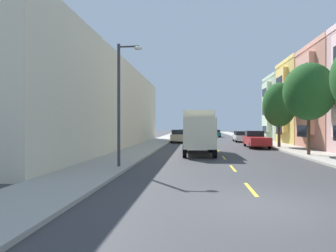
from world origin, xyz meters
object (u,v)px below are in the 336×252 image
object	(u,v)px
parked_pickup_red	(256,140)
parked_wagon_white	(241,136)
street_tree_third	(279,105)
delivery_box_truck	(198,130)
parked_pickup_champagne	(179,136)
parked_wagon_forest	(184,133)
moving_teal_sedan	(215,133)
street_lamp	(122,95)
street_tree_second	(309,92)
parked_sedan_silver	(184,132)

from	to	relation	value
parked_pickup_red	parked_wagon_white	distance (m)	9.87
street_tree_third	delivery_box_truck	bearing A→B (deg)	-141.96
parked_pickup_champagne	parked_wagon_white	xyz separation A→B (m)	(8.45, 2.13, -0.02)
parked_wagon_forest	moving_teal_sedan	xyz separation A→B (m)	(6.18, 1.27, -0.05)
street_lamp	moving_teal_sedan	distance (m)	41.94
street_tree_third	parked_pickup_red	distance (m)	4.20
parked_wagon_forest	moving_teal_sedan	size ratio (longest dim) A/B	1.05
street_tree_second	parked_sedan_silver	xyz separation A→B (m)	(-10.87, 38.94, -4.08)
delivery_box_truck	parked_pickup_champagne	distance (m)	14.96
street_tree_second	parked_wagon_white	world-z (taller)	street_tree_second
parked_pickup_red	moving_teal_sedan	xyz separation A→B (m)	(-2.43, 25.69, -0.08)
street_tree_second	street_tree_third	distance (m)	7.59
parked_wagon_forest	parked_pickup_champagne	bearing A→B (deg)	-89.51
moving_teal_sedan	street_lamp	bearing A→B (deg)	-100.67
parked_pickup_champagne	parked_sedan_silver	xyz separation A→B (m)	(-0.23, 23.07, -0.08)
delivery_box_truck	moving_teal_sedan	distance (m)	32.89
street_tree_third	parked_sedan_silver	bearing A→B (deg)	109.11
parked_pickup_red	parked_wagon_white	xyz separation A→B (m)	(-0.02, 9.87, -0.02)
street_tree_third	parked_wagon_forest	xyz separation A→B (m)	(-10.78, 24.99, -3.58)
street_lamp	parked_pickup_red	bearing A→B (deg)	56.56
delivery_box_truck	parked_sedan_silver	size ratio (longest dim) A/B	1.62
street_tree_second	parked_pickup_red	xyz separation A→B (m)	(-2.17, 8.14, -4.00)
parked_pickup_champagne	street_lamp	bearing A→B (deg)	-94.21
street_lamp	street_tree_second	bearing A→B (deg)	30.49
street_tree_third	street_lamp	bearing A→B (deg)	-129.75
parked_pickup_red	delivery_box_truck	bearing A→B (deg)	-130.85
street_tree_second	parked_pickup_red	distance (m)	9.32
street_tree_third	parked_pickup_red	xyz separation A→B (m)	(-2.17, 0.56, -3.56)
delivery_box_truck	parked_pickup_red	distance (m)	9.30
street_tree_third	delivery_box_truck	world-z (taller)	street_tree_third
street_tree_second	parked_wagon_forest	distance (m)	34.54
parked_wagon_white	moving_teal_sedan	distance (m)	16.01
street_lamp	parked_sedan_silver	size ratio (longest dim) A/B	1.45
parked_sedan_silver	parked_pickup_red	distance (m)	32.01
street_tree_second	parked_pickup_champagne	bearing A→B (deg)	123.84
street_tree_second	moving_teal_sedan	xyz separation A→B (m)	(-4.60, 33.83, -4.08)
street_tree_third	parked_wagon_white	xyz separation A→B (m)	(-2.19, 10.43, -3.58)
parked_pickup_champagne	parked_wagon_white	bearing A→B (deg)	14.16
parked_wagon_white	moving_teal_sedan	size ratio (longest dim) A/B	1.05
parked_wagon_forest	moving_teal_sedan	distance (m)	6.31
parked_pickup_red	parked_wagon_white	world-z (taller)	parked_pickup_red
parked_sedan_silver	parked_pickup_red	size ratio (longest dim) A/B	0.84
parked_pickup_champagne	parked_sedan_silver	bearing A→B (deg)	90.57
street_tree_second	parked_wagon_white	bearing A→B (deg)	96.93
street_tree_second	street_tree_third	world-z (taller)	street_tree_second
street_tree_third	street_lamp	size ratio (longest dim) A/B	0.99
parked_pickup_champagne	parked_sedan_silver	distance (m)	23.07
street_tree_third	parked_sedan_silver	distance (m)	33.40
street_tree_third	parked_pickup_champagne	xyz separation A→B (m)	(-10.64, 8.30, -3.56)
street_tree_third	parked_wagon_forest	size ratio (longest dim) A/B	1.38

